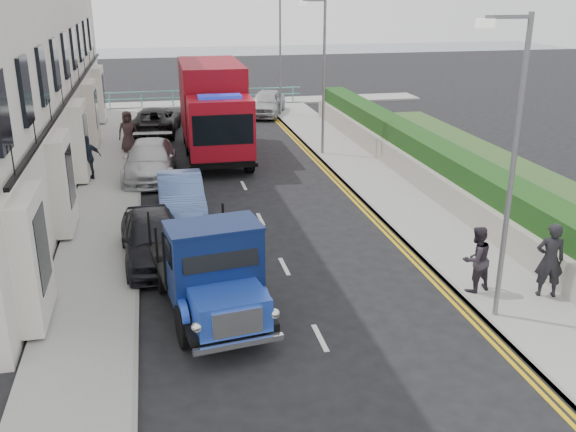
# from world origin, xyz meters

# --- Properties ---
(ground) EXTENTS (120.00, 120.00, 0.00)m
(ground) POSITION_xyz_m (0.00, 0.00, 0.00)
(ground) COLOR black
(ground) RESTS_ON ground
(pavement_west) EXTENTS (2.40, 38.00, 0.12)m
(pavement_west) POSITION_xyz_m (-5.20, 9.00, 0.06)
(pavement_west) COLOR gray
(pavement_west) RESTS_ON ground
(pavement_east) EXTENTS (2.60, 38.00, 0.12)m
(pavement_east) POSITION_xyz_m (5.30, 9.00, 0.06)
(pavement_east) COLOR gray
(pavement_east) RESTS_ON ground
(promenade) EXTENTS (30.00, 2.50, 0.12)m
(promenade) POSITION_xyz_m (0.00, 29.00, 0.06)
(promenade) COLOR gray
(promenade) RESTS_ON ground
(sea_plane) EXTENTS (120.00, 120.00, 0.00)m
(sea_plane) POSITION_xyz_m (0.00, 60.00, 0.00)
(sea_plane) COLOR #4E646B
(sea_plane) RESTS_ON ground
(garden_east) EXTENTS (1.45, 28.00, 1.75)m
(garden_east) POSITION_xyz_m (7.21, 9.00, 0.90)
(garden_east) COLOR #B2AD9E
(garden_east) RESTS_ON ground
(seafront_railing) EXTENTS (13.00, 0.08, 1.11)m
(seafront_railing) POSITION_xyz_m (0.00, 28.20, 0.58)
(seafront_railing) COLOR #59B2A5
(seafront_railing) RESTS_ON ground
(lamp_near) EXTENTS (1.23, 0.18, 7.00)m
(lamp_near) POSITION_xyz_m (4.18, -2.00, 4.00)
(lamp_near) COLOR slate
(lamp_near) RESTS_ON ground
(lamp_mid) EXTENTS (1.23, 0.18, 7.00)m
(lamp_mid) POSITION_xyz_m (4.18, 14.00, 4.00)
(lamp_mid) COLOR slate
(lamp_mid) RESTS_ON ground
(lamp_far) EXTENTS (1.23, 0.18, 7.00)m
(lamp_far) POSITION_xyz_m (4.18, 24.00, 4.00)
(lamp_far) COLOR slate
(lamp_far) RESTS_ON ground
(bedford_lorry) EXTENTS (2.73, 5.41, 2.46)m
(bedford_lorry) POSITION_xyz_m (-2.23, -0.72, 1.13)
(bedford_lorry) COLOR black
(bedford_lorry) RESTS_ON ground
(red_lorry) EXTENTS (2.81, 8.03, 4.19)m
(red_lorry) POSITION_xyz_m (-0.61, 15.10, 2.23)
(red_lorry) COLOR black
(red_lorry) RESTS_ON ground
(parked_car_front) EXTENTS (2.03, 4.39, 1.46)m
(parked_car_front) POSITION_xyz_m (-3.60, 3.14, 0.73)
(parked_car_front) COLOR black
(parked_car_front) RESTS_ON ground
(parked_car_mid) EXTENTS (1.55, 4.31, 1.42)m
(parked_car_mid) POSITION_xyz_m (-2.60, 7.00, 0.71)
(parked_car_mid) COLOR #506DAC
(parked_car_mid) RESTS_ON ground
(parked_car_rear) EXTENTS (2.43, 5.15, 1.45)m
(parked_car_rear) POSITION_xyz_m (-3.60, 12.00, 0.73)
(parked_car_rear) COLOR silver
(parked_car_rear) RESTS_ON ground
(seafront_car_left) EXTENTS (3.06, 5.39, 1.42)m
(seafront_car_left) POSITION_xyz_m (-3.23, 20.53, 0.71)
(seafront_car_left) COLOR black
(seafront_car_left) RESTS_ON ground
(seafront_car_right) EXTENTS (3.32, 4.86, 1.54)m
(seafront_car_right) POSITION_xyz_m (3.50, 24.33, 0.77)
(seafront_car_right) COLOR #B2B2B7
(seafront_car_right) RESTS_ON ground
(pedestrian_east_near) EXTENTS (0.82, 0.66, 1.94)m
(pedestrian_east_near) POSITION_xyz_m (6.04, -1.34, 1.09)
(pedestrian_east_near) COLOR black
(pedestrian_east_near) RESTS_ON pavement_east
(pedestrian_east_far) EXTENTS (0.98, 0.85, 1.73)m
(pedestrian_east_far) POSITION_xyz_m (4.40, -0.70, 0.99)
(pedestrian_east_far) COLOR #2E2831
(pedestrian_east_far) RESTS_ON pavement_east
(pedestrian_west_near) EXTENTS (1.14, 0.81, 1.79)m
(pedestrian_west_near) POSITION_xyz_m (-6.00, 11.79, 1.02)
(pedestrian_west_near) COLOR #1B2530
(pedestrian_west_near) RESTS_ON pavement_west
(pedestrian_west_far) EXTENTS (1.06, 0.82, 1.91)m
(pedestrian_west_far) POSITION_xyz_m (-4.55, 16.24, 1.07)
(pedestrian_west_far) COLOR #362827
(pedestrian_west_far) RESTS_ON pavement_west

